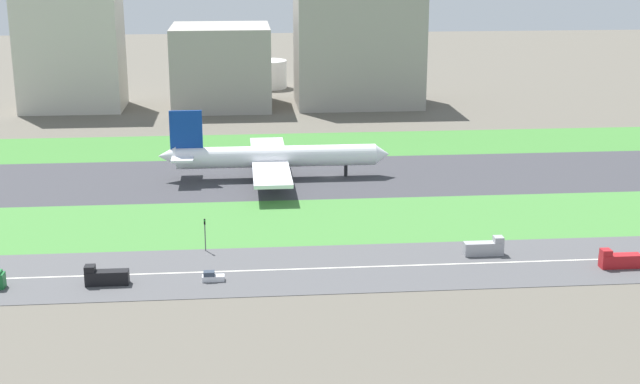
{
  "coord_description": "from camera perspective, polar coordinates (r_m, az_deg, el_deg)",
  "views": [
    {
      "loc": [
        -24.92,
        -245.24,
        65.63
      ],
      "look_at": [
        -5.94,
        -36.5,
        6.0
      ],
      "focal_mm": 50.35,
      "sensor_mm": 36.0,
      "label": 1
    }
  ],
  "objects": [
    {
      "name": "ground_plane",
      "position": [
        255.09,
        0.59,
        0.97
      ],
      "size": [
        800.0,
        800.0,
        0.0
      ],
      "primitive_type": "plane",
      "color": "#5B564C"
    },
    {
      "name": "runway",
      "position": [
        255.08,
        0.59,
        0.98
      ],
      "size": [
        280.0,
        46.0,
        0.1
      ],
      "primitive_type": "cube",
      "color": "#38383D",
      "rests_on": "ground_plane"
    },
    {
      "name": "grass_median_north",
      "position": [
        294.71,
        -0.21,
        3.02
      ],
      "size": [
        280.0,
        36.0,
        0.1
      ],
      "primitive_type": "cube",
      "color": "#3D7A33",
      "rests_on": "ground_plane"
    },
    {
      "name": "grass_median_south",
      "position": [
        215.96,
        1.68,
        -1.8
      ],
      "size": [
        280.0,
        36.0,
        0.1
      ],
      "primitive_type": "cube",
      "color": "#427F38",
      "rests_on": "ground_plane"
    },
    {
      "name": "highway",
      "position": [
        185.98,
        2.85,
        -4.79
      ],
      "size": [
        280.0,
        28.0,
        0.1
      ],
      "primitive_type": "cube",
      "color": "#4C4C4F",
      "rests_on": "ground_plane"
    },
    {
      "name": "highway_centerline",
      "position": [
        185.96,
        2.85,
        -4.77
      ],
      "size": [
        266.0,
        0.5,
        0.01
      ],
      "primitive_type": "cube",
      "color": "silver",
      "rests_on": "highway"
    },
    {
      "name": "airliner",
      "position": [
        252.47,
        -3.15,
        2.25
      ],
      "size": [
        65.0,
        56.0,
        19.7
      ],
      "color": "white",
      "rests_on": "runway"
    },
    {
      "name": "truck_2",
      "position": [
        181.07,
        -13.47,
        -5.26
      ],
      "size": [
        8.4,
        2.5,
        4.0
      ],
      "rotation": [
        0.0,
        0.0,
        3.14
      ],
      "color": "black",
      "rests_on": "highway"
    },
    {
      "name": "truck_0",
      "position": [
        195.35,
        10.42,
        -3.5
      ],
      "size": [
        8.4,
        2.5,
        4.0
      ],
      "color": "#99999E",
      "rests_on": "highway"
    },
    {
      "name": "car_2",
      "position": [
        179.43,
        -6.87,
        -5.38
      ],
      "size": [
        4.4,
        1.8,
        2.0
      ],
      "rotation": [
        0.0,
        0.0,
        3.14
      ],
      "color": "silver",
      "rests_on": "highway"
    },
    {
      "name": "truck_1",
      "position": [
        194.94,
        18.47,
        -4.13
      ],
      "size": [
        8.4,
        2.5,
        4.0
      ],
      "rotation": [
        0.0,
        0.0,
        3.14
      ],
      "color": "#B2191E",
      "rests_on": "highway"
    },
    {
      "name": "traffic_light",
      "position": [
        195.3,
        -7.32,
        -2.56
      ],
      "size": [
        0.36,
        0.5,
        7.2
      ],
      "color": "#4C4C51",
      "rests_on": "highway"
    },
    {
      "name": "terminal_building",
      "position": [
        367.22,
        -15.57,
        9.14
      ],
      "size": [
        38.88,
        28.06,
        52.31
      ],
      "primitive_type": "cube",
      "color": "beige",
      "rests_on": "ground_plane"
    },
    {
      "name": "hangar_building",
      "position": [
        362.7,
        -6.29,
        7.94
      ],
      "size": [
        38.47,
        39.52,
        32.21
      ],
      "primitive_type": "cube",
      "color": "#9E998E",
      "rests_on": "ground_plane"
    },
    {
      "name": "office_tower",
      "position": [
        364.99,
        2.42,
        9.07
      ],
      "size": [
        49.77,
        35.02,
        44.88
      ],
      "primitive_type": "cube",
      "color": "#9E998E",
      "rests_on": "ground_plane"
    },
    {
      "name": "fuel_tank_west",
      "position": [
        408.78,
        -3.43,
        7.49
      ],
      "size": [
        18.35,
        18.35,
        12.37
      ],
      "primitive_type": "cylinder",
      "color": "silver",
      "rests_on": "ground_plane"
    },
    {
      "name": "fuel_tank_centre",
      "position": [
        410.16,
        0.15,
        7.72
      ],
      "size": [
        17.98,
        17.98,
        14.76
      ],
      "primitive_type": "cylinder",
      "color": "silver",
      "rests_on": "ground_plane"
    },
    {
      "name": "fuel_tank_east",
      "position": [
        414.33,
        4.51,
        7.66
      ],
      "size": [
        18.74,
        18.74,
        13.4
      ],
      "primitive_type": "cylinder",
      "color": "silver",
      "rests_on": "ground_plane"
    }
  ]
}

